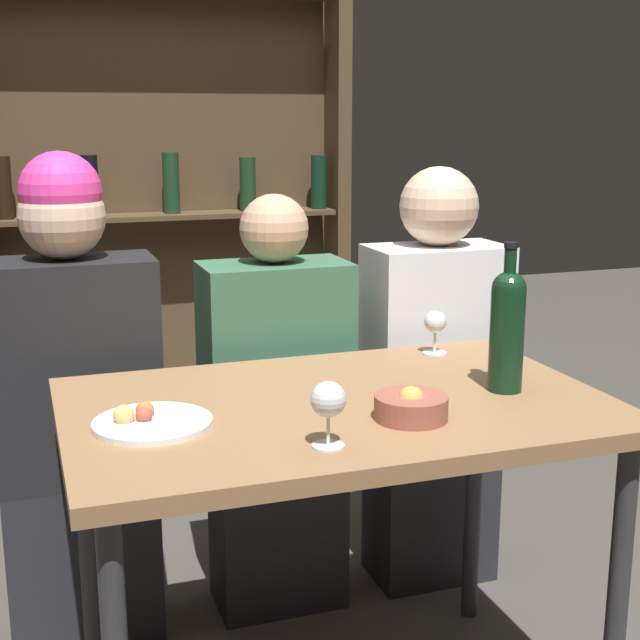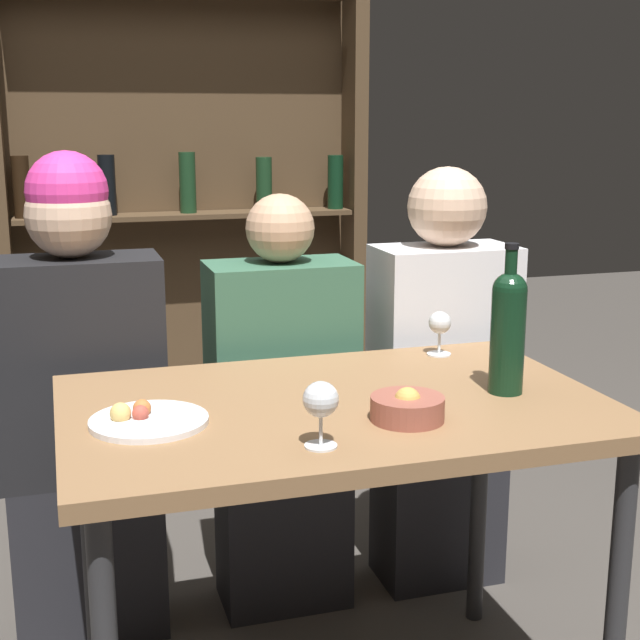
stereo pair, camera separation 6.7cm
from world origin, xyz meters
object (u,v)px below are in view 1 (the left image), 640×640
at_px(seated_person_left, 75,414).
at_px(seated_person_center, 276,421).
at_px(food_plate_0, 149,421).
at_px(snack_bowl, 411,406).
at_px(wine_glass_0, 328,402).
at_px(seated_person_right, 433,389).
at_px(wine_glass_1, 435,324).
at_px(wine_bottle, 507,325).

height_order(seated_person_left, seated_person_center, seated_person_left).
xyz_separation_m(food_plate_0, snack_bowl, (0.49, -0.13, 0.02)).
relative_size(food_plate_0, seated_person_left, 0.18).
bearing_deg(seated_person_center, wine_glass_0, -99.40).
xyz_separation_m(snack_bowl, seated_person_left, (-0.60, 0.71, -0.18)).
height_order(food_plate_0, seated_person_right, seated_person_right).
xyz_separation_m(wine_glass_1, food_plate_0, (-0.76, -0.31, -0.07)).
height_order(wine_bottle, snack_bowl, wine_bottle).
relative_size(wine_bottle, seated_person_left, 0.25).
relative_size(wine_glass_1, food_plate_0, 0.48).
height_order(wine_glass_0, food_plate_0, wine_glass_0).
bearing_deg(wine_glass_1, seated_person_center, 140.69).
bearing_deg(snack_bowl, wine_glass_0, -156.28).
height_order(wine_bottle, seated_person_right, seated_person_right).
bearing_deg(wine_glass_0, food_plate_0, 143.06).
bearing_deg(seated_person_right, wine_bottle, -102.17).
xyz_separation_m(seated_person_center, seated_person_right, (0.47, 0.00, 0.04)).
relative_size(food_plate_0, seated_person_right, 0.19).
relative_size(snack_bowl, seated_person_right, 0.12).
relative_size(seated_person_left, seated_person_right, 1.04).
relative_size(seated_person_center, seated_person_right, 0.95).
bearing_deg(snack_bowl, seated_person_left, 130.39).
height_order(wine_glass_0, seated_person_left, seated_person_left).
height_order(wine_glass_0, seated_person_center, seated_person_center).
distance_m(food_plate_0, seated_person_center, 0.75).
height_order(wine_glass_1, seated_person_center, seated_person_center).
xyz_separation_m(seated_person_left, seated_person_right, (1.00, 0.00, -0.04)).
height_order(food_plate_0, snack_bowl, snack_bowl).
distance_m(snack_bowl, seated_person_right, 0.84).
xyz_separation_m(wine_bottle, snack_bowl, (-0.27, -0.11, -0.12)).
relative_size(seated_person_left, seated_person_center, 1.10).
distance_m(wine_bottle, seated_person_left, 1.10).
bearing_deg(seated_person_right, wine_glass_1, -116.59).
bearing_deg(wine_glass_1, seated_person_left, 162.36).
bearing_deg(snack_bowl, wine_bottle, 21.48).
bearing_deg(wine_glass_0, snack_bowl, 23.72).
distance_m(wine_bottle, seated_person_center, 0.79).
xyz_separation_m(food_plate_0, seated_person_left, (-0.11, 0.58, -0.16)).
xyz_separation_m(seated_person_left, seated_person_center, (0.53, -0.00, -0.08)).
height_order(food_plate_0, seated_person_center, seated_person_center).
bearing_deg(wine_glass_0, seated_person_left, 116.48).
relative_size(food_plate_0, snack_bowl, 1.58).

